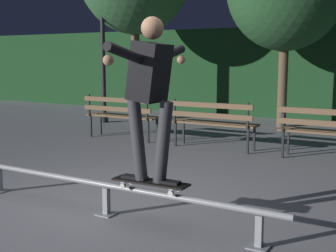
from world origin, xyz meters
name	(u,v)px	position (x,y,z in m)	size (l,w,h in m)	color
ground_plane	(114,211)	(0.00, 0.00, 0.00)	(90.00, 90.00, 0.00)	gray
hedge_backdrop	(313,73)	(0.00, 8.87, 1.23)	(24.00, 1.20, 2.45)	#193D1E
grind_rail	(106,190)	(0.00, -0.12, 0.27)	(3.87, 0.18, 0.35)	gray
skateboard	(150,182)	(0.54, -0.12, 0.42)	(0.79, 0.23, 0.09)	black
skateboarder	(150,86)	(0.55, -0.12, 1.36)	(0.62, 1.41, 1.56)	black
park_bench_leftmost	(121,113)	(-2.53, 3.58, 0.54)	(1.60, 0.42, 0.88)	black
park_bench_left_center	(212,119)	(-0.52, 3.58, 0.54)	(1.60, 0.42, 0.88)	black
park_bench_right_center	(330,128)	(1.49, 3.58, 0.54)	(1.60, 0.42, 0.88)	black
lamp_post_left	(102,23)	(-4.34, 5.34, 2.48)	(0.32, 0.32, 3.90)	black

